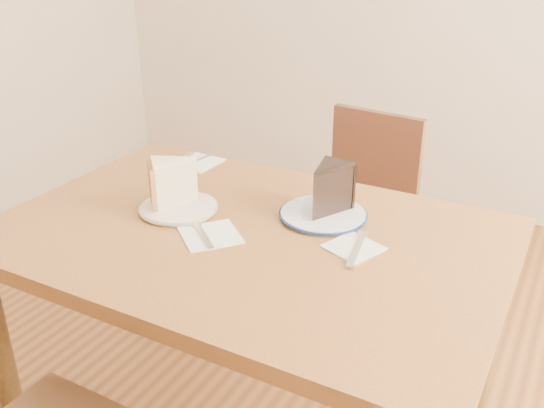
{
  "coord_description": "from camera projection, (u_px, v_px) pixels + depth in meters",
  "views": [
    {
      "loc": [
        0.66,
        -1.1,
        1.42
      ],
      "look_at": [
        0.03,
        0.07,
        0.8
      ],
      "focal_mm": 40.0,
      "sensor_mm": 36.0,
      "label": 1
    }
  ],
  "objects": [
    {
      "name": "table",
      "position": [
        248.0,
        266.0,
        1.49
      ],
      "size": [
        1.2,
        0.8,
        0.75
      ],
      "color": "#502F15",
      "rests_on": "ground"
    },
    {
      "name": "chair_far",
      "position": [
        356.0,
        218.0,
        2.17
      ],
      "size": [
        0.45,
        0.45,
        0.82
      ],
      "rotation": [
        0.0,
        0.0,
        3.03
      ],
      "color": "black",
      "rests_on": "ground"
    },
    {
      "name": "plate_cream",
      "position": [
        179.0,
        208.0,
        1.55
      ],
      "size": [
        0.19,
        0.19,
        0.01
      ],
      "primitive_type": "cylinder",
      "color": "silver",
      "rests_on": "table"
    },
    {
      "name": "plate_navy",
      "position": [
        323.0,
        214.0,
        1.51
      ],
      "size": [
        0.21,
        0.21,
        0.01
      ],
      "primitive_type": "cylinder",
      "color": "white",
      "rests_on": "table"
    },
    {
      "name": "carrot_cake",
      "position": [
        176.0,
        183.0,
        1.54
      ],
      "size": [
        0.13,
        0.13,
        0.11
      ],
      "primitive_type": null,
      "rotation": [
        0.0,
        0.0,
        -0.81
      ],
      "color": "beige",
      "rests_on": "plate_cream"
    },
    {
      "name": "chocolate_cake",
      "position": [
        326.0,
        192.0,
        1.49
      ],
      "size": [
        0.1,
        0.13,
        0.11
      ],
      "primitive_type": null,
      "rotation": [
        0.0,
        0.0,
        3.0
      ],
      "color": "black",
      "rests_on": "plate_navy"
    },
    {
      "name": "napkin_cream",
      "position": [
        211.0,
        235.0,
        1.42
      ],
      "size": [
        0.18,
        0.18,
        0.0
      ],
      "primitive_type": "cube",
      "rotation": [
        0.0,
        0.0,
        0.86
      ],
      "color": "white",
      "rests_on": "table"
    },
    {
      "name": "napkin_navy",
      "position": [
        353.0,
        247.0,
        1.37
      ],
      "size": [
        0.14,
        0.14,
        0.0
      ],
      "primitive_type": "cube",
      "rotation": [
        0.0,
        0.0,
        -0.37
      ],
      "color": "white",
      "rests_on": "table"
    },
    {
      "name": "napkin_spare",
      "position": [
        197.0,
        162.0,
        1.86
      ],
      "size": [
        0.13,
        0.13,
        0.0
      ],
      "primitive_type": "cube",
      "rotation": [
        0.0,
        0.0,
        -0.05
      ],
      "color": "white",
      "rests_on": "table"
    },
    {
      "name": "fork_cream",
      "position": [
        203.0,
        234.0,
        1.42
      ],
      "size": [
        0.12,
        0.1,
        0.0
      ],
      "primitive_type": "cube",
      "rotation": [
        0.0,
        0.0,
        0.87
      ],
      "color": "silver",
      "rests_on": "napkin_cream"
    },
    {
      "name": "knife_navy",
      "position": [
        357.0,
        249.0,
        1.36
      ],
      "size": [
        0.04,
        0.17,
        0.0
      ],
      "primitive_type": "cube",
      "rotation": [
        0.0,
        0.0,
        0.17
      ],
      "color": "silver",
      "rests_on": "napkin_navy"
    },
    {
      "name": "fork_spare",
      "position": [
        199.0,
        160.0,
        1.86
      ],
      "size": [
        0.04,
        0.14,
        0.0
      ],
      "primitive_type": "cube",
      "rotation": [
        0.0,
        0.0,
        -0.17
      ],
      "color": "silver",
      "rests_on": "napkin_spare"
    },
    {
      "name": "knife_spare",
      "position": [
        184.0,
        161.0,
        1.85
      ],
      "size": [
        0.07,
        0.16,
        0.0
      ],
      "primitive_type": "cube",
      "rotation": [
        0.0,
        0.0,
        0.35
      ],
      "color": "white",
      "rests_on": "napkin_spare"
    }
  ]
}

